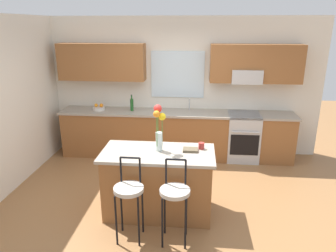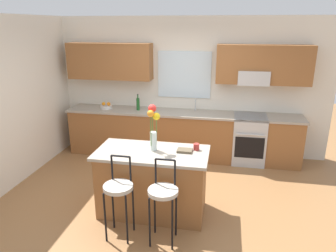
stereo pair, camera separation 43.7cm
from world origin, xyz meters
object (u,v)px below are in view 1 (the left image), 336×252
(bar_stool_middle, at_px, (175,195))
(fruit_bowl_oranges, at_px, (99,108))
(mug_ceramic, at_px, (201,146))
(bottle_olive_oil, at_px, (132,104))
(kitchen_island, at_px, (158,182))
(oven_range, at_px, (243,137))
(cookbook, at_px, (190,150))
(bar_stool_near, at_px, (129,192))
(flower_vase, at_px, (159,125))

(bar_stool_middle, height_order, fruit_bowl_oranges, fruit_bowl_oranges)
(mug_ceramic, xyz_separation_m, bottle_olive_oil, (-1.35, 1.87, 0.08))
(kitchen_island, bearing_deg, oven_range, 55.04)
(cookbook, bearing_deg, oven_range, 63.31)
(cookbook, bearing_deg, bottle_olive_oil, 121.53)
(cookbook, xyz_separation_m, bottle_olive_oil, (-1.20, 1.96, 0.11))
(oven_range, distance_m, bar_stool_middle, 2.85)
(bar_stool_near, distance_m, cookbook, 1.02)
(cookbook, bearing_deg, kitchen_island, -170.04)
(oven_range, bearing_deg, cookbook, -116.69)
(bar_stool_near, xyz_separation_m, cookbook, (0.71, 0.67, 0.30))
(kitchen_island, bearing_deg, flower_vase, 77.11)
(bar_stool_middle, bearing_deg, bottle_olive_oil, 111.62)
(oven_range, xyz_separation_m, flower_vase, (-1.39, -1.96, 0.82))
(mug_ceramic, bearing_deg, fruit_bowl_oranges, 137.14)
(bar_stool_near, height_order, cookbook, bar_stool_near)
(oven_range, xyz_separation_m, cookbook, (-0.97, -1.93, 0.48))
(mug_ceramic, relative_size, bottle_olive_oil, 0.28)
(kitchen_island, height_order, cookbook, cookbook)
(bottle_olive_oil, bearing_deg, bar_stool_middle, -68.38)
(bar_stool_middle, relative_size, mug_ceramic, 11.58)
(flower_vase, bearing_deg, bar_stool_middle, -67.99)
(kitchen_island, distance_m, bottle_olive_oil, 2.25)
(mug_ceramic, relative_size, fruit_bowl_oranges, 0.37)
(oven_range, distance_m, fruit_bowl_oranges, 2.88)
(kitchen_island, distance_m, cookbook, 0.65)
(oven_range, xyz_separation_m, bottle_olive_oil, (-2.17, 0.02, 0.59))
(oven_range, xyz_separation_m, mug_ceramic, (-0.83, -1.84, 0.51))
(flower_vase, relative_size, bottle_olive_oil, 1.97)
(bar_stool_middle, height_order, bottle_olive_oil, bottle_olive_oil)
(bar_stool_middle, height_order, cookbook, bar_stool_middle)
(mug_ceramic, distance_m, bottle_olive_oil, 2.31)
(flower_vase, height_order, cookbook, flower_vase)
(cookbook, relative_size, fruit_bowl_oranges, 0.83)
(bottle_olive_oil, bearing_deg, flower_vase, -68.50)
(kitchen_island, bearing_deg, bar_stool_middle, -65.32)
(oven_range, xyz_separation_m, bar_stool_middle, (-1.13, -2.61, 0.18))
(flower_vase, relative_size, fruit_bowl_oranges, 2.62)
(kitchen_island, height_order, fruit_bowl_oranges, fruit_bowl_oranges)
(oven_range, bearing_deg, bar_stool_near, -122.79)
(bar_stool_near, distance_m, mug_ceramic, 1.19)
(flower_vase, xyz_separation_m, bottle_olive_oil, (-0.78, 1.98, -0.23))
(oven_range, bearing_deg, bottle_olive_oil, 179.35)
(bar_stool_near, bearing_deg, fruit_bowl_oranges, 113.79)
(oven_range, distance_m, kitchen_island, 2.45)
(bottle_olive_oil, bearing_deg, bar_stool_near, -79.38)
(fruit_bowl_oranges, bearing_deg, cookbook, -46.34)
(bar_stool_middle, xyz_separation_m, bottle_olive_oil, (-1.04, 2.63, 0.41))
(fruit_bowl_oranges, bearing_deg, bar_stool_near, -66.21)
(fruit_bowl_oranges, height_order, bottle_olive_oil, bottle_olive_oil)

